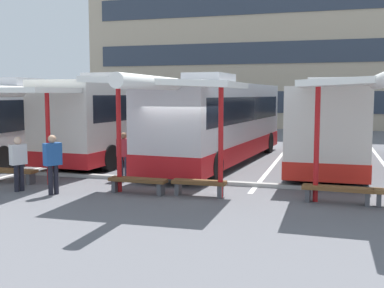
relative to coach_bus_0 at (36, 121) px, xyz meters
name	(u,v)px	position (x,y,z in m)	size (l,w,h in m)	color
ground_plane	(188,184)	(8.75, -4.61, -1.67)	(160.00, 160.00, 0.00)	slate
terminal_building	(286,17)	(8.77, 27.80, 8.62)	(34.65, 13.35, 23.30)	tan
coach_bus_0	(36,121)	(0.00, 0.00, 0.00)	(3.50, 12.46, 3.57)	silver
coach_bus_1	(126,119)	(4.24, 0.73, 0.11)	(3.35, 10.70, 3.75)	silver
coach_bus_2	(221,122)	(8.70, 0.35, 0.05)	(3.54, 11.74, 3.68)	silver
coach_bus_3	(329,125)	(13.07, 0.98, -0.04)	(2.71, 11.25, 3.48)	silver
lane_stripe_0	(17,151)	(-2.15, 1.42, -1.67)	(0.16, 14.00, 0.01)	white
lane_stripe_1	(94,154)	(2.21, 1.42, -1.67)	(0.16, 14.00, 0.01)	white
lane_stripe_2	(180,157)	(6.57, 1.42, -1.67)	(0.16, 14.00, 0.01)	white
lane_stripe_3	(276,161)	(10.93, 1.42, -1.67)	(0.16, 14.00, 0.01)	white
waiting_shelter_0	(1,93)	(3.06, -6.24, 1.24)	(3.99, 4.52, 3.14)	red
bench_0	(8,172)	(3.06, -6.03, -1.33)	(2.00, 0.43, 0.45)	brown
waiting_shelter_1	(165,85)	(8.70, -6.61, 1.44)	(4.06, 4.85, 3.35)	red
bench_1	(138,182)	(7.80, -6.44, -1.33)	(1.75, 0.49, 0.45)	brown
bench_2	(199,185)	(9.60, -6.29, -1.34)	(1.54, 0.44, 0.45)	brown
waiting_shelter_2	(379,84)	(14.23, -6.33, 1.46)	(3.92, 4.81, 3.38)	red
bench_3	(337,191)	(13.33, -6.15, -1.33)	(1.83, 0.53, 0.45)	brown
platform_kerb	(189,181)	(8.75, -4.45, -1.61)	(44.00, 0.24, 0.12)	#ADADA8
waiting_passenger_0	(53,160)	(5.52, -7.25, -0.67)	(0.43, 0.54, 1.72)	black
waiting_passenger_1	(124,153)	(6.48, -4.52, -0.75)	(0.50, 0.33, 1.61)	#33384C
waiting_passenger_2	(18,160)	(4.29, -7.13, -0.74)	(0.40, 0.52, 1.62)	black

